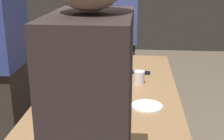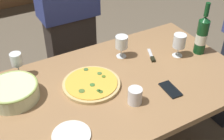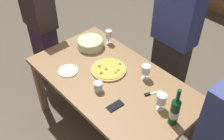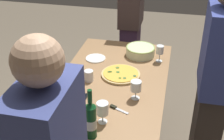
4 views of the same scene
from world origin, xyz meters
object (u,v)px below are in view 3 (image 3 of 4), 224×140
at_px(pizza_knife, 151,94).
at_px(serving_bowl, 90,43).
at_px(cell_phone, 115,106).
at_px(person_host, 174,38).
at_px(wine_bottle, 175,111).
at_px(cup_amber, 98,87).
at_px(side_plate, 68,71).
at_px(wine_glass_near_pizza, 162,99).
at_px(wine_glass_by_bottle, 109,34).
at_px(dining_table, 112,86).
at_px(person_guest_left, 40,23).
at_px(pizza, 109,70).
at_px(wine_glass_far_left, 146,70).

bearing_deg(pizza_knife, serving_bowl, 177.08).
distance_m(cell_phone, person_host, 1.03).
bearing_deg(serving_bowl, pizza_knife, -2.92).
xyz_separation_m(wine_bottle, pizza_knife, (-0.32, 0.10, -0.13)).
relative_size(cup_amber, side_plate, 0.50).
height_order(wine_glass_near_pizza, cup_amber, wine_glass_near_pizza).
xyz_separation_m(serving_bowl, cup_amber, (0.56, -0.35, -0.00)).
bearing_deg(person_host, serving_bowl, -38.03).
distance_m(serving_bowl, person_host, 0.87).
height_order(wine_glass_by_bottle, cup_amber, wine_glass_by_bottle).
bearing_deg(dining_table, cell_phone, -37.64).
bearing_deg(wine_glass_by_bottle, serving_bowl, -113.34).
bearing_deg(cup_amber, person_guest_left, 172.93).
relative_size(wine_bottle, pizza_knife, 2.32).
bearing_deg(wine_bottle, pizza, 177.46).
bearing_deg(wine_bottle, wine_glass_far_left, 156.32).
relative_size(person_host, person_guest_left, 1.05).
relative_size(pizza, side_plate, 1.79).
height_order(side_plate, person_guest_left, person_guest_left).
xyz_separation_m(dining_table, cup_amber, (0.03, -0.19, 0.14)).
bearing_deg(dining_table, wine_bottle, 1.47).
bearing_deg(person_guest_left, wine_glass_far_left, 9.13).
bearing_deg(wine_glass_near_pizza, wine_bottle, -13.17).
distance_m(wine_bottle, side_plate, 1.08).
distance_m(serving_bowl, cup_amber, 0.66).
height_order(pizza_knife, person_guest_left, person_guest_left).
height_order(wine_bottle, wine_glass_near_pizza, wine_bottle).
height_order(wine_bottle, side_plate, wine_bottle).
bearing_deg(pizza, cell_phone, -34.65).
bearing_deg(person_host, dining_table, 0.00).
xyz_separation_m(wine_glass_far_left, cup_amber, (-0.17, -0.42, -0.06)).
bearing_deg(wine_glass_far_left, serving_bowl, -174.78).
height_order(dining_table, pizza_knife, pizza_knife).
xyz_separation_m(side_plate, person_guest_left, (-0.82, 0.20, 0.07)).
bearing_deg(wine_glass_far_left, wine_glass_by_bottle, 169.18).
xyz_separation_m(dining_table, person_host, (0.07, 0.80, 0.21)).
xyz_separation_m(wine_glass_far_left, person_host, (-0.13, 0.57, 0.01)).
distance_m(wine_glass_far_left, pizza_knife, 0.23).
relative_size(pizza, person_guest_left, 0.21).
bearing_deg(wine_glass_near_pizza, wine_glass_by_bottle, 162.92).
xyz_separation_m(serving_bowl, wine_glass_near_pizza, (1.05, -0.11, 0.06)).
bearing_deg(side_plate, person_guest_left, 166.31).
height_order(pizza, wine_bottle, wine_bottle).
distance_m(wine_glass_by_bottle, cup_amber, 0.73).
xyz_separation_m(serving_bowl, person_host, (0.59, 0.64, 0.07)).
height_order(wine_glass_by_bottle, person_host, person_host).
relative_size(wine_glass_by_bottle, cell_phone, 1.10).
xyz_separation_m(wine_glass_by_bottle, side_plate, (0.08, -0.59, -0.11)).
xyz_separation_m(side_plate, cell_phone, (0.62, 0.04, 0.00)).
bearing_deg(person_guest_left, cell_phone, -8.51).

